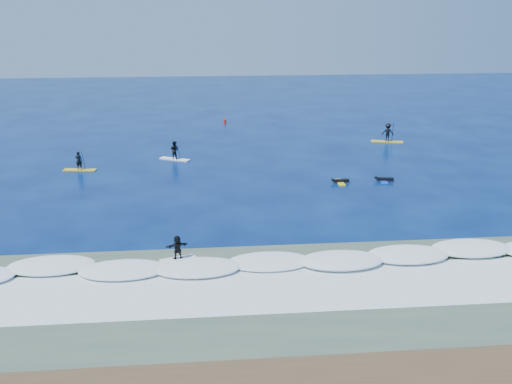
{
  "coord_description": "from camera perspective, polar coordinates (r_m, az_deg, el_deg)",
  "views": [
    {
      "loc": [
        -2.45,
        -38.87,
        13.74
      ],
      "look_at": [
        1.3,
        1.09,
        0.6
      ],
      "focal_mm": 40.0,
      "sensor_mm": 36.0,
      "label": 1
    }
  ],
  "objects": [
    {
      "name": "breaking_wave",
      "position": [
        32.07,
        -0.47,
        -7.24
      ],
      "size": [
        40.0,
        6.0,
        0.3
      ],
      "primitive_type": "cube",
      "color": "white",
      "rests_on": "ground"
    },
    {
      "name": "prone_paddler_far",
      "position": [
        47.99,
        12.68,
        1.21
      ],
      "size": [
        1.57,
        2.04,
        0.41
      ],
      "rotation": [
        0.0,
        0.0,
        1.35
      ],
      "color": "#173DB2",
      "rests_on": "ground"
    },
    {
      "name": "whitewater",
      "position": [
        29.4,
        0.04,
        -9.74
      ],
      "size": [
        34.0,
        5.0,
        0.02
      ],
      "primitive_type": "cube",
      "color": "silver",
      "rests_on": "ground"
    },
    {
      "name": "prone_paddler_near",
      "position": [
        46.9,
        8.41,
        1.06
      ],
      "size": [
        1.48,
        1.87,
        0.39
      ],
      "rotation": [
        0.0,
        0.0,
        1.58
      ],
      "color": "yellow",
      "rests_on": "ground"
    },
    {
      "name": "marker_buoy",
      "position": [
        70.36,
        -3.13,
        7.11
      ],
      "size": [
        0.31,
        0.31,
        0.73
      ],
      "rotation": [
        0.0,
        0.0,
        0.23
      ],
      "color": "red",
      "rests_on": "ground"
    },
    {
      "name": "sup_paddler_left",
      "position": [
        52.12,
        -17.27,
        2.72
      ],
      "size": [
        2.89,
        1.08,
        1.98
      ],
      "rotation": [
        0.0,
        0.0,
        -0.13
      ],
      "color": "gold",
      "rests_on": "ground"
    },
    {
      "name": "ground",
      "position": [
        41.31,
        -1.65,
        -1.31
      ],
      "size": [
        160.0,
        160.0,
        0.0
      ],
      "primitive_type": "plane",
      "color": "#031242",
      "rests_on": "ground"
    },
    {
      "name": "sup_paddler_right",
      "position": [
        61.95,
        13.03,
        5.71
      ],
      "size": [
        3.43,
        1.69,
        2.34
      ],
      "rotation": [
        0.0,
        0.0,
        -0.27
      ],
      "color": "gold",
      "rests_on": "ground"
    },
    {
      "name": "shallow_water",
      "position": [
        28.52,
        0.23,
        -10.66
      ],
      "size": [
        90.0,
        13.0,
        0.01
      ],
      "primitive_type": "cube",
      "color": "#3A5042",
      "rests_on": "ground"
    },
    {
      "name": "wave_surfer",
      "position": [
        32.26,
        -7.86,
        -5.65
      ],
      "size": [
        2.11,
        1.16,
        1.47
      ],
      "rotation": [
        0.0,
        0.0,
        0.32
      ],
      "color": "silver",
      "rests_on": "breaking_wave"
    },
    {
      "name": "sup_paddler_center",
      "position": [
        53.86,
        -8.16,
        4.01
      ],
      "size": [
        2.95,
        1.99,
        2.06
      ],
      "rotation": [
        0.0,
        0.0,
        -0.47
      ],
      "color": "white",
      "rests_on": "ground"
    }
  ]
}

